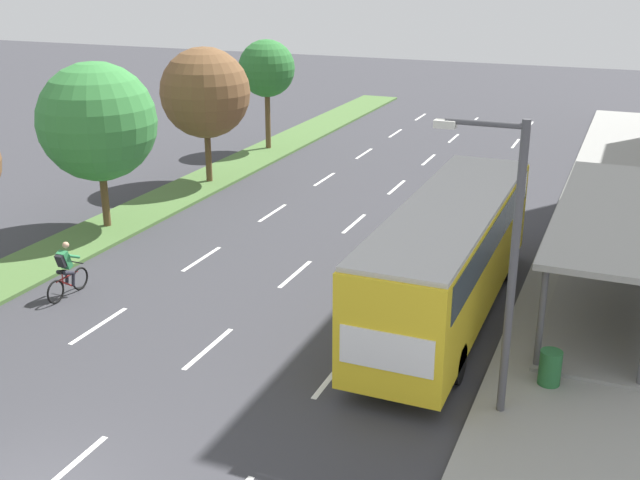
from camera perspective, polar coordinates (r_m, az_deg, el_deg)
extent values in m
cube|color=#4C7038|center=(35.03, -9.04, 4.06)|extent=(2.60, 52.00, 0.12)
cube|color=gray|center=(30.13, 20.83, 0.37)|extent=(4.50, 52.00, 0.15)
cube|color=white|center=(22.29, -16.11, -6.12)|extent=(0.14, 2.43, 0.01)
cube|color=white|center=(26.39, -8.79, -1.39)|extent=(0.14, 2.43, 0.01)
cube|color=white|center=(30.94, -3.54, 2.03)|extent=(0.14, 2.43, 0.01)
cube|color=white|center=(35.76, 0.34, 4.54)|extent=(0.14, 2.43, 0.01)
cube|color=white|center=(40.76, 3.30, 6.44)|extent=(0.14, 2.43, 0.01)
cube|color=white|center=(45.87, 5.62, 7.90)|extent=(0.14, 2.43, 0.01)
cube|color=white|center=(51.07, 7.48, 9.06)|extent=(0.14, 2.43, 0.01)
cube|color=white|center=(16.69, -18.30, -15.90)|extent=(0.14, 2.43, 0.01)
cube|color=white|center=(20.43, -8.29, -7.98)|extent=(0.14, 2.43, 0.01)
cube|color=white|center=(24.85, -1.85, -2.53)|extent=(0.14, 2.43, 0.01)
cube|color=white|center=(29.63, 2.55, 1.23)|extent=(0.14, 2.43, 0.01)
cube|color=white|center=(34.64, 5.71, 3.93)|extent=(0.14, 2.43, 0.01)
cube|color=white|center=(39.77, 8.08, 5.93)|extent=(0.14, 2.43, 0.01)
cube|color=white|center=(45.00, 9.91, 7.47)|extent=(0.14, 2.43, 0.01)
cube|color=white|center=(50.29, 11.37, 8.67)|extent=(0.14, 2.43, 0.01)
cube|color=white|center=(19.05, 0.95, -9.96)|extent=(0.14, 2.43, 0.01)
cube|color=white|center=(23.72, 5.90, -3.77)|extent=(0.14, 2.43, 0.01)
cube|color=white|center=(28.70, 9.13, 0.36)|extent=(0.14, 2.43, 0.01)
cube|color=white|center=(33.84, 11.39, 3.25)|extent=(0.14, 2.43, 0.01)
cube|color=white|center=(39.08, 13.06, 5.36)|extent=(0.14, 2.43, 0.01)
cube|color=white|center=(44.39, 14.34, 6.97)|extent=(0.14, 2.43, 0.01)
cube|color=white|center=(49.74, 15.35, 8.24)|extent=(0.14, 2.43, 0.01)
cube|color=gray|center=(24.00, 20.08, -4.15)|extent=(2.60, 10.04, 0.10)
cylinder|color=#56565B|center=(19.15, 16.13, -5.44)|extent=(0.16, 0.16, 2.60)
cylinder|color=#56565B|center=(28.09, 18.63, 2.43)|extent=(0.16, 0.16, 2.60)
cube|color=gray|center=(23.08, 20.87, 2.06)|extent=(2.90, 10.44, 0.16)
cube|color=yellow|center=(21.53, 9.57, -1.16)|extent=(2.50, 11.20, 2.80)
cube|color=#2D3D4C|center=(21.24, 9.70, 0.98)|extent=(2.54, 10.30, 0.90)
cube|color=#B7B7B7|center=(21.06, 9.80, 2.55)|extent=(2.45, 10.98, 0.12)
cube|color=#2D3D4C|center=(26.66, 12.45, 3.58)|extent=(2.25, 0.06, 1.54)
cube|color=white|center=(16.65, 4.94, -8.26)|extent=(2.12, 0.04, 0.90)
cylinder|color=black|center=(25.40, 8.83, -1.05)|extent=(0.30, 1.00, 1.00)
cylinder|color=black|center=(25.03, 13.71, -1.73)|extent=(0.30, 1.00, 1.00)
cylinder|color=black|center=(19.30, 3.69, -7.90)|extent=(0.30, 1.00, 1.00)
cylinder|color=black|center=(18.80, 10.11, -9.00)|extent=(0.30, 1.00, 1.00)
torus|color=black|center=(24.69, -17.41, -2.75)|extent=(0.06, 0.72, 0.72)
torus|color=black|center=(23.94, -19.06, -3.67)|extent=(0.06, 0.72, 0.72)
cylinder|color=maroon|center=(24.21, -18.29, -2.59)|extent=(0.05, 0.93, 0.05)
cylinder|color=maroon|center=(24.20, -18.40, -3.07)|extent=(0.05, 0.57, 0.42)
cylinder|color=maroon|center=(24.06, -18.60, -2.71)|extent=(0.04, 0.04, 0.40)
cube|color=black|center=(23.99, -18.66, -2.27)|extent=(0.12, 0.24, 0.06)
cylinder|color=black|center=(24.46, -17.62, -1.60)|extent=(0.46, 0.04, 0.04)
cube|color=#2D844C|center=(24.00, -18.47, -1.39)|extent=(0.30, 0.36, 0.59)
cube|color=black|center=(23.88, -18.72, -1.48)|extent=(0.26, 0.26, 0.42)
sphere|color=tan|center=(23.94, -18.39, -0.36)|extent=(0.20, 0.20, 0.20)
cylinder|color=#23232D|center=(24.19, -18.62, -2.26)|extent=(0.12, 0.42, 0.25)
cylinder|color=#23232D|center=(24.40, -18.30, -2.69)|extent=(0.10, 0.17, 0.41)
cylinder|color=#23232D|center=(24.04, -18.19, -2.35)|extent=(0.12, 0.42, 0.25)
cylinder|color=#23232D|center=(24.25, -17.87, -2.78)|extent=(0.10, 0.17, 0.41)
cylinder|color=#2D844C|center=(24.24, -18.45, -1.05)|extent=(0.09, 0.47, 0.28)
cylinder|color=#2D844C|center=(24.03, -17.83, -1.17)|extent=(0.09, 0.47, 0.28)
cylinder|color=brown|center=(29.81, -15.72, 3.20)|extent=(0.28, 0.28, 2.34)
sphere|color=#38843D|center=(29.17, -16.23, 8.45)|extent=(4.31, 4.31, 4.31)
cylinder|color=brown|center=(35.13, -8.31, 6.36)|extent=(0.28, 0.28, 2.51)
sphere|color=brown|center=(34.60, -8.54, 10.78)|extent=(3.97, 3.97, 3.97)
cylinder|color=brown|center=(41.26, -3.90, 8.96)|extent=(0.28, 0.28, 3.10)
sphere|color=#2D7533|center=(40.84, -3.99, 12.62)|extent=(2.95, 2.95, 2.95)
cylinder|color=#4C4C51|center=(16.43, 14.13, -2.49)|extent=(0.18, 0.18, 6.50)
cylinder|color=#4C4C51|center=(15.67, 12.18, 8.46)|extent=(1.60, 0.12, 0.12)
cube|color=silver|center=(15.84, 9.29, 8.51)|extent=(0.44, 0.24, 0.16)
cylinder|color=#286B38|center=(18.96, 16.74, -9.07)|extent=(0.52, 0.52, 0.85)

